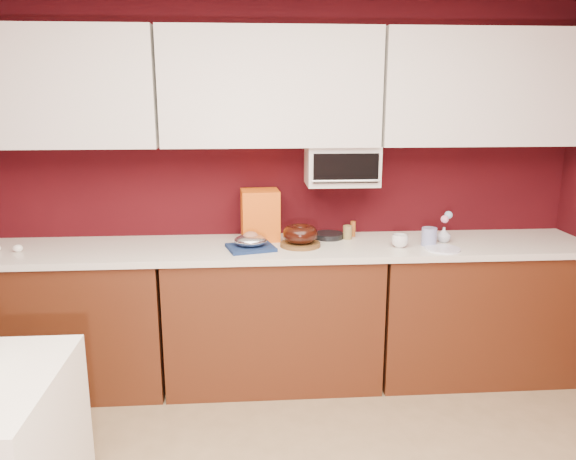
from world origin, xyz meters
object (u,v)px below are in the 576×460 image
(pandoro_box, at_px, (260,215))
(flower_vase, at_px, (444,234))
(toaster_oven, at_px, (342,165))
(coffee_mug, at_px, (400,240))
(bundt_cake, at_px, (300,234))
(foil_ham_nest, at_px, (251,240))
(blue_jar, at_px, (429,237))

(pandoro_box, xyz_separation_m, flower_vase, (1.16, -0.16, -0.11))
(toaster_oven, bearing_deg, coffee_mug, -39.36)
(bundt_cake, height_order, flower_vase, bundt_cake)
(bundt_cake, relative_size, flower_vase, 1.97)
(foil_ham_nest, height_order, coffee_mug, coffee_mug)
(coffee_mug, xyz_separation_m, flower_vase, (0.31, 0.11, 0.01))
(bundt_cake, distance_m, coffee_mug, 0.61)
(foil_ham_nest, bearing_deg, pandoro_box, 75.11)
(blue_jar, distance_m, flower_vase, 0.14)
(foil_ham_nest, relative_size, coffee_mug, 2.08)
(foil_ham_nest, distance_m, coffee_mug, 0.91)
(blue_jar, xyz_separation_m, flower_vase, (0.12, 0.07, -0.00))
(toaster_oven, bearing_deg, pandoro_box, -179.58)
(pandoro_box, bearing_deg, foil_ham_nest, -109.06)
(toaster_oven, distance_m, pandoro_box, 0.61)
(toaster_oven, xyz_separation_m, pandoro_box, (-0.52, -0.00, -0.31))
(foil_ham_nest, distance_m, flower_vase, 1.22)
(coffee_mug, relative_size, flower_vase, 0.88)
(toaster_oven, xyz_separation_m, foil_ham_nest, (-0.59, -0.25, -0.42))
(pandoro_box, relative_size, coffee_mug, 3.36)
(pandoro_box, xyz_separation_m, blue_jar, (1.04, -0.23, -0.11))
(toaster_oven, bearing_deg, flower_vase, -14.03)
(foil_ham_nest, bearing_deg, flower_vase, 4.08)
(toaster_oven, height_order, flower_vase, toaster_oven)
(flower_vase, bearing_deg, foil_ham_nest, -175.92)
(bundt_cake, height_order, foil_ham_nest, bundt_cake)
(bundt_cake, relative_size, pandoro_box, 0.67)
(pandoro_box, xyz_separation_m, coffee_mug, (0.85, -0.26, -0.11))
(flower_vase, bearing_deg, blue_jar, -148.10)
(toaster_oven, relative_size, blue_jar, 4.05)
(toaster_oven, relative_size, bundt_cake, 2.10)
(bundt_cake, xyz_separation_m, flower_vase, (0.92, 0.04, -0.03))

